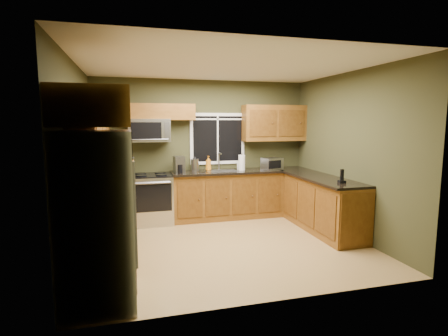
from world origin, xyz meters
name	(u,v)px	position (x,y,z in m)	size (l,w,h in m)	color
floor	(227,244)	(0.00, 0.00, 0.00)	(4.20, 4.20, 0.00)	#9C7944
ceiling	(227,65)	(0.00, 0.00, 2.70)	(4.20, 4.20, 0.00)	white
back_wall	(203,149)	(0.00, 1.80, 1.35)	(4.20, 4.20, 0.00)	#36361D
front_wall	(274,176)	(0.00, -1.80, 1.35)	(4.20, 4.20, 0.00)	#36361D
left_wall	(77,162)	(-2.10, 0.00, 1.35)	(3.60, 3.60, 0.00)	#36361D
right_wall	(349,155)	(2.10, 0.00, 1.35)	(3.60, 3.60, 0.00)	#36361D
window	(218,139)	(0.30, 1.78, 1.55)	(1.12, 0.03, 1.02)	white
base_cabinets_left	(106,216)	(-1.80, 0.48, 0.45)	(0.60, 2.65, 0.90)	brown
countertop_left	(106,186)	(-1.78, 0.48, 0.92)	(0.65, 2.65, 0.04)	black
base_cabinets_back	(227,195)	(0.42, 1.50, 0.45)	(2.17, 0.60, 0.90)	brown
countertop_back	(227,172)	(0.42, 1.48, 0.92)	(2.17, 0.65, 0.04)	black
base_cabinets_peninsula	(314,202)	(1.80, 0.54, 0.45)	(0.60, 2.52, 0.90)	brown
countertop_peninsula	(314,176)	(1.78, 0.55, 0.92)	(0.65, 2.50, 0.04)	black
upper_cabinets_left	(92,124)	(-1.94, 0.48, 1.86)	(0.33, 2.65, 0.72)	brown
upper_cabinets_back_left	(160,112)	(-0.85, 1.64, 2.07)	(1.30, 0.33, 0.30)	brown
upper_cabinets_back_right	(274,123)	(1.45, 1.64, 1.86)	(1.30, 0.33, 0.72)	brown
upper_cabinet_over_fridge	(93,107)	(-1.74, -1.30, 2.03)	(0.72, 0.90, 0.38)	brown
refrigerator	(98,218)	(-1.74, -1.30, 0.90)	(0.74, 0.90, 1.80)	#B7B7BC
range	(151,199)	(-1.05, 1.47, 0.47)	(0.76, 0.69, 0.94)	#B7B7BC
microwave	(149,130)	(-1.05, 1.61, 1.73)	(0.76, 0.41, 0.42)	#B7B7BC
sink	(221,170)	(0.30, 1.49, 0.95)	(0.60, 0.42, 0.36)	slate
toaster_oven	(272,164)	(1.33, 1.42, 1.06)	(0.45, 0.40, 0.23)	#B7B7BC
coffee_maker	(179,165)	(-0.53, 1.45, 1.08)	(0.21, 0.27, 0.31)	slate
kettle	(195,164)	(-0.20, 1.64, 1.07)	(0.17, 0.17, 0.29)	#B7B7BC
paper_towel_roll	(242,163)	(0.71, 1.46, 1.09)	(0.15, 0.15, 0.33)	white
soap_bottle_a	(208,163)	(0.06, 1.57, 1.08)	(0.11, 0.11, 0.29)	#C77312
soap_bottle_b	(240,165)	(0.70, 1.54, 1.04)	(0.09, 0.09, 0.19)	white
cordless_phone	(342,179)	(1.77, -0.32, 1.01)	(0.11, 0.11, 0.22)	black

